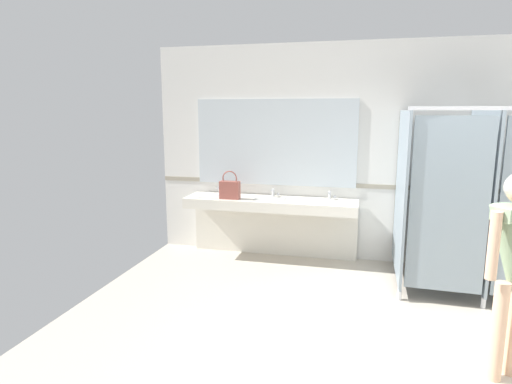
{
  "coord_description": "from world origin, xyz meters",
  "views": [
    {
      "loc": [
        -0.72,
        -3.34,
        2.07
      ],
      "look_at": [
        -1.83,
        1.11,
        1.2
      ],
      "focal_mm": 30.5,
      "sensor_mm": 36.0,
      "label": 1
    }
  ],
  "objects": [
    {
      "name": "bathroom_stalls",
      "position": [
        0.58,
        1.85,
        1.1
      ],
      "size": [
        1.76,
        1.31,
        2.11
      ],
      "color": "gray",
      "rests_on": "ground_plane"
    },
    {
      "name": "wall_back",
      "position": [
        0.0,
        2.76,
        1.48
      ],
      "size": [
        7.32,
        0.12,
        2.97
      ],
      "primitive_type": "cube",
      "color": "silver",
      "rests_on": "ground_plane"
    },
    {
      "name": "soap_dispenser",
      "position": [
        -2.69,
        2.57,
        0.95
      ],
      "size": [
        0.07,
        0.07,
        0.19
      ],
      "color": "#D899B2",
      "rests_on": "vanity_counter"
    },
    {
      "name": "vanity_counter",
      "position": [
        -1.95,
        2.49,
        0.64
      ],
      "size": [
        2.38,
        0.55,
        0.98
      ],
      "color": "silver",
      "rests_on": "ground_plane"
    },
    {
      "name": "handbag",
      "position": [
        -2.49,
        2.26,
        1.0
      ],
      "size": [
        0.28,
        0.11,
        0.39
      ],
      "color": "#934C42",
      "rests_on": "vanity_counter"
    },
    {
      "name": "mirror_panel",
      "position": [
        -1.95,
        2.69,
        1.62
      ],
      "size": [
        2.28,
        0.02,
        1.21
      ],
      "primitive_type": "cube",
      "color": "silver",
      "rests_on": "wall_back"
    },
    {
      "name": "wall_back_tile_band",
      "position": [
        0.0,
        2.7,
        1.05
      ],
      "size": [
        7.32,
        0.01,
        0.06
      ],
      "primitive_type": "cube",
      "color": "#9E937F",
      "rests_on": "wall_back"
    }
  ]
}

